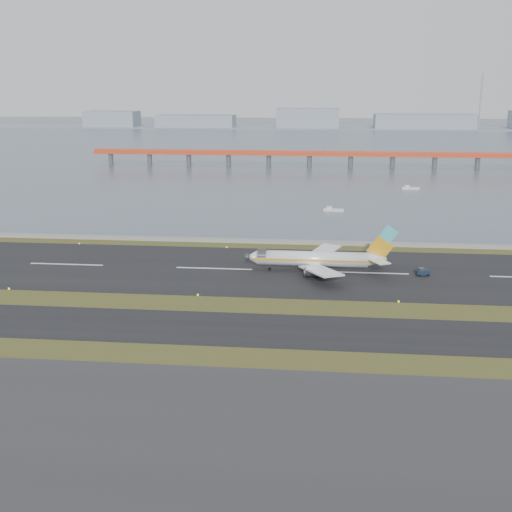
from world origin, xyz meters
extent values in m
plane|color=#394318|center=(0.00, 0.00, 0.00)|extent=(1000.00, 1000.00, 0.00)
cube|color=#2F2F32|center=(0.00, -55.00, 0.05)|extent=(1000.00, 50.00, 0.10)
cube|color=black|center=(0.00, -12.00, 0.05)|extent=(1000.00, 18.00, 0.10)
cube|color=black|center=(0.00, 30.00, 0.05)|extent=(1000.00, 45.00, 0.10)
cube|color=gray|center=(0.00, 60.00, 0.50)|extent=(1000.00, 2.50, 1.00)
cube|color=#495A69|center=(0.00, 460.00, 0.00)|extent=(1400.00, 800.00, 1.30)
cube|color=#C34121|center=(20.00, 250.00, 7.50)|extent=(260.00, 5.00, 1.60)
cube|color=#C34121|center=(20.00, 250.00, 9.00)|extent=(260.00, 0.40, 1.40)
cylinder|color=#4C4C51|center=(-76.00, 250.00, 3.00)|extent=(2.80, 2.80, 7.00)
cylinder|color=#4C4C51|center=(20.00, 250.00, 3.00)|extent=(2.80, 2.80, 7.00)
cylinder|color=#4C4C51|center=(116.00, 250.00, 3.00)|extent=(2.80, 2.80, 7.00)
cube|color=#8A95A4|center=(0.00, 620.00, 0.00)|extent=(1400.00, 80.00, 1.00)
cube|color=#8A95A4|center=(-220.00, 620.00, 9.00)|extent=(60.00, 35.00, 18.00)
cube|color=#8A95A4|center=(-120.00, 620.00, 7.00)|extent=(90.00, 35.00, 14.00)
cube|color=#8A95A4|center=(10.00, 620.00, 11.00)|extent=(70.00, 35.00, 22.00)
cube|color=#8A95A4|center=(140.00, 620.00, 8.00)|extent=(110.00, 35.00, 16.00)
cylinder|color=#8A95A4|center=(200.00, 620.00, 30.00)|extent=(1.80, 1.80, 60.00)
cylinder|color=white|center=(25.56, 29.92, 3.50)|extent=(28.00, 3.80, 3.80)
cone|color=white|center=(9.96, 29.92, 3.50)|extent=(3.20, 3.80, 3.80)
cone|color=white|center=(41.76, 29.92, 3.80)|extent=(5.00, 3.80, 3.80)
cube|color=orange|center=(25.56, 28.00, 3.50)|extent=(31.00, 0.06, 0.45)
cube|color=orange|center=(25.56, 31.84, 3.50)|extent=(31.00, 0.06, 0.45)
cube|color=white|center=(27.76, 21.42, 2.80)|extent=(11.31, 15.89, 1.66)
cube|color=white|center=(27.76, 38.42, 2.80)|extent=(11.31, 15.89, 1.66)
cylinder|color=#36363B|center=(26.06, 23.92, 1.60)|extent=(4.20, 2.10, 2.10)
cylinder|color=#36363B|center=(26.06, 35.92, 1.60)|extent=(4.20, 2.10, 2.10)
cube|color=orange|center=(42.56, 29.92, 6.70)|extent=(6.80, 0.35, 6.85)
cube|color=#46BAC8|center=(44.46, 29.92, 10.40)|extent=(4.85, 0.37, 4.90)
cube|color=white|center=(42.06, 26.12, 4.30)|extent=(5.64, 6.80, 0.22)
cube|color=white|center=(42.06, 33.72, 4.30)|extent=(5.64, 6.80, 0.22)
cylinder|color=black|center=(14.56, 29.92, 0.45)|extent=(0.80, 0.28, 0.80)
cylinder|color=black|center=(27.06, 27.12, 0.55)|extent=(1.00, 0.38, 1.00)
cylinder|color=black|center=(27.06, 32.72, 0.55)|extent=(1.00, 0.38, 1.00)
cube|color=#121E32|center=(53.27, 29.05, 0.91)|extent=(3.56, 2.47, 1.22)
cube|color=#36363B|center=(52.88, 28.97, 1.72)|extent=(1.71, 1.79, 0.71)
cylinder|color=black|center=(52.35, 28.03, 0.35)|extent=(0.76, 0.45, 0.71)
cylinder|color=black|center=(52.01, 29.61, 0.35)|extent=(0.76, 0.45, 0.71)
cylinder|color=black|center=(54.53, 28.50, 0.35)|extent=(0.76, 0.45, 0.71)
cylinder|color=black|center=(54.19, 30.08, 0.35)|extent=(0.76, 0.45, 0.71)
cube|color=silver|center=(32.27, 113.59, 0.44)|extent=(7.85, 3.01, 0.99)
cube|color=silver|center=(30.63, 113.72, 1.32)|extent=(2.32, 1.92, 0.99)
cube|color=silver|center=(68.45, 171.15, 0.46)|extent=(8.15, 2.89, 1.03)
cube|color=silver|center=(66.73, 171.07, 1.38)|extent=(2.38, 1.94, 1.03)
camera|label=1|loc=(27.35, -129.15, 46.24)|focal=45.00mm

